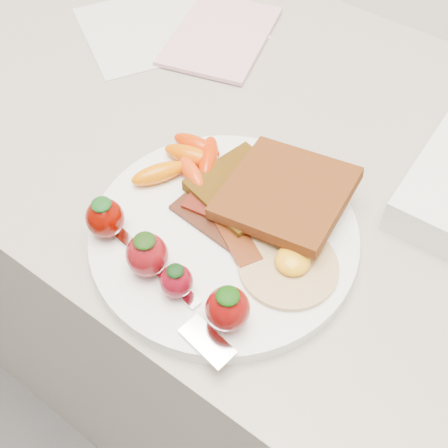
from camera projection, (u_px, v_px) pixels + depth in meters
The scene contains 11 objects.
counter at pixel (274, 326), 1.01m from camera, with size 2.00×0.60×0.90m, color gray.
plate at pixel (224, 235), 0.57m from camera, with size 0.27×0.27×0.02m, color white.
toast_lower at pixel (242, 189), 0.58m from camera, with size 0.09×0.09×0.01m, color black.
toast_upper at pixel (286, 193), 0.56m from camera, with size 0.12×0.12×0.01m, color #33140A.
fried_egg at pixel (290, 265), 0.53m from camera, with size 0.12×0.12×0.02m.
bacon_strips at pixel (224, 223), 0.56m from camera, with size 0.11×0.07×0.01m.
baby_carrots at pixel (189, 160), 0.60m from camera, with size 0.08×0.11×0.02m.
strawberries at pixel (162, 263), 0.51m from camera, with size 0.19×0.05×0.05m.
fork at pixel (177, 298), 0.51m from camera, with size 0.18×0.06×0.00m.
paper_sheet at pixel (169, 24), 0.80m from camera, with size 0.18×0.24×0.00m, color silver.
notepad at pixel (221, 35), 0.78m from camera, with size 0.12×0.18×0.01m, color #DFA5B4.
Camera 1 is at (0.20, 1.27, 1.37)m, focal length 45.00 mm.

